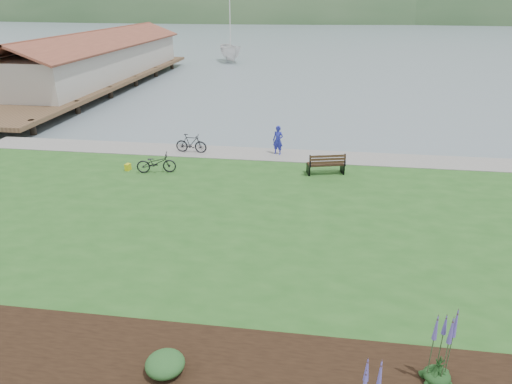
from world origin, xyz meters
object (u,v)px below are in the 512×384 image
(park_bench, at_px, (326,164))
(person, at_px, (278,138))
(sailboat, at_px, (231,62))
(bicycle_a, at_px, (156,163))

(park_bench, relative_size, person, 1.01)
(person, xyz_separation_m, sailboat, (-10.55, 40.42, -1.35))
(person, relative_size, sailboat, 0.07)
(park_bench, relative_size, sailboat, 0.07)
(bicycle_a, bearing_deg, sailboat, -6.65)
(sailboat, bearing_deg, person, -99.21)
(person, xyz_separation_m, bicycle_a, (-5.72, -3.68, -0.44))
(bicycle_a, bearing_deg, park_bench, -96.42)
(park_bench, bearing_deg, bicycle_a, 171.91)
(park_bench, height_order, person, person)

